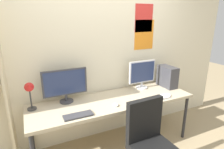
# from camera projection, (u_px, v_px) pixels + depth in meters

# --- Properties ---
(wall_back) EXTENTS (4.66, 0.11, 2.60)m
(wall_back) POSITION_uv_depth(u_px,v_px,m) (101.00, 54.00, 2.77)
(wall_back) COLOR beige
(wall_back) RESTS_ON ground_plane
(desk) EXTENTS (2.26, 0.68, 0.74)m
(desk) POSITION_uv_depth(u_px,v_px,m) (114.00, 103.00, 2.59)
(desk) COLOR tan
(desk) RESTS_ON ground_plane
(monitor_left) EXTENTS (0.58, 0.18, 0.45)m
(monitor_left) POSITION_uv_depth(u_px,v_px,m) (65.00, 84.00, 2.44)
(monitor_left) COLOR #38383D
(monitor_left) RESTS_ON desk
(monitor_right) EXTENTS (0.45, 0.18, 0.44)m
(monitor_right) POSITION_uv_depth(u_px,v_px,m) (142.00, 74.00, 2.93)
(monitor_right) COLOR silver
(monitor_right) RESTS_ON desk
(pc_tower) EXTENTS (0.17, 0.34, 0.34)m
(pc_tower) POSITION_uv_depth(u_px,v_px,m) (167.00, 77.00, 3.02)
(pc_tower) COLOR #38383D
(pc_tower) RESTS_ON desk
(desk_lamp) EXTENTS (0.11, 0.15, 0.39)m
(desk_lamp) POSITION_uv_depth(u_px,v_px,m) (30.00, 91.00, 2.21)
(desk_lamp) COLOR #333333
(desk_lamp) RESTS_ON desk
(keyboard_left) EXTENTS (0.34, 0.13, 0.02)m
(keyboard_left) POSITION_uv_depth(u_px,v_px,m) (78.00, 115.00, 2.15)
(keyboard_left) COLOR #38383D
(keyboard_left) RESTS_ON desk
(keyboard_right) EXTENTS (0.38, 0.13, 0.02)m
(keyboard_right) POSITION_uv_depth(u_px,v_px,m) (157.00, 98.00, 2.60)
(keyboard_right) COLOR silver
(keyboard_right) RESTS_ON desk
(mouse_left_side) EXTENTS (0.06, 0.10, 0.03)m
(mouse_left_side) POSITION_uv_depth(u_px,v_px,m) (116.00, 105.00, 2.40)
(mouse_left_side) COLOR silver
(mouse_left_side) RESTS_ON desk
(mouse_right_side) EXTENTS (0.06, 0.10, 0.03)m
(mouse_right_side) POSITION_uv_depth(u_px,v_px,m) (168.00, 95.00, 2.70)
(mouse_right_side) COLOR silver
(mouse_right_side) RESTS_ON desk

